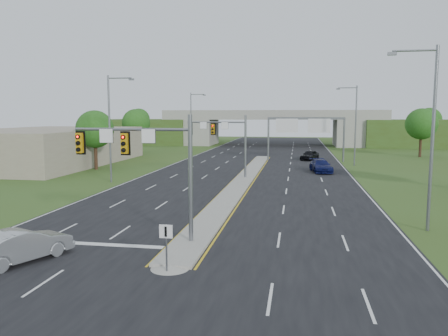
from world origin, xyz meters
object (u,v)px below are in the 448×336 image
keep_right_sign (166,240)px  car_silver (22,245)px  signal_mast_far (225,136)px  car_far_b (321,166)px  signal_mast_near (149,157)px  overpass (273,130)px  car_far_c (310,155)px  sign_gantry (305,127)px

keep_right_sign → car_silver: keep_right_sign is taller
signal_mast_far → car_far_b: (10.79, 6.91, -3.94)m
signal_mast_near → car_silver: size_ratio=1.47×
keep_right_sign → car_silver: (-7.24, 0.32, -0.71)m
signal_mast_near → overpass: size_ratio=0.09×
signal_mast_near → signal_mast_far: (0.00, 25.00, 0.00)m
signal_mast_near → car_far_c: size_ratio=1.56×
signal_mast_near → signal_mast_far: bearing=90.0°
car_far_b → sign_gantry: bearing=88.9°
sign_gantry → car_silver: (-13.92, -49.13, -4.43)m
car_far_b → signal_mast_near: bearing=-117.9°
keep_right_sign → signal_mast_near: bearing=116.9°
signal_mast_far → sign_gantry: bearing=65.9°
signal_mast_far → overpass: overpass is taller
signal_mast_far → sign_gantry: signal_mast_far is taller
signal_mast_far → keep_right_sign: 29.71m
signal_mast_near → overpass: bearing=88.4°
signal_mast_far → car_far_c: bearing=65.5°
overpass → car_far_b: 48.99m
keep_right_sign → car_far_b: bearing=76.8°
car_far_b → car_far_c: car_far_b is taller
keep_right_sign → sign_gantry: 50.04m
signal_mast_far → keep_right_sign: signal_mast_far is taller
overpass → car_far_c: 34.45m
signal_mast_near → keep_right_sign: size_ratio=3.18×
signal_mast_near → keep_right_sign: (2.26, -4.45, -3.21)m
car_silver → car_far_c: car_silver is taller
signal_mast_far → car_silver: (-4.98, -29.13, -3.92)m
car_silver → car_far_c: size_ratio=1.06×
signal_mast_near → car_silver: bearing=-140.3°
signal_mast_near → car_far_b: (10.79, 31.91, -3.94)m
signal_mast_far → car_silver: bearing=-99.7°
signal_mast_far → car_far_c: 24.04m
keep_right_sign → overpass: 84.55m
sign_gantry → overpass: bearing=100.8°
car_far_c → car_far_b: bearing=-63.3°
signal_mast_near → car_far_b: 33.92m
sign_gantry → car_far_b: (1.85, -13.08, -4.45)m
signal_mast_near → keep_right_sign: bearing=-63.1°
signal_mast_far → car_far_b: bearing=32.6°
signal_mast_near → sign_gantry: (8.95, 44.99, 0.51)m
signal_mast_far → car_silver: size_ratio=1.47×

